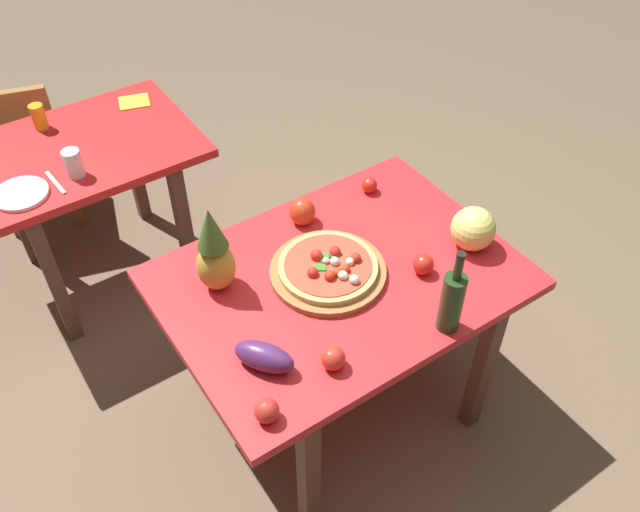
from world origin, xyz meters
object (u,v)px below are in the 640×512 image
Objects in this scene: dining_chair at (23,146)px; dinner_plate at (21,194)px; pizza at (329,267)px; melon at (473,229)px; display_table at (339,293)px; eggplant at (264,357)px; pineapple_left at (214,253)px; drinking_glass_juice at (39,117)px; tomato_by_bottle at (267,411)px; knife_utensil at (55,183)px; drinking_glass_water at (73,163)px; tomato_beside_pepper at (333,358)px; tomato_near_board at (369,185)px; wine_bottle at (452,301)px; napkin_folded at (134,102)px; pizza_board at (328,272)px; tomato_at_corner at (423,264)px; background_table at (83,169)px; bell_pepper at (302,212)px.

dining_chair is 3.86× the size of dinner_plate.
dinner_plate is (-0.77, 1.05, -0.03)m from pizza.
display_table is at bearing 164.03° from melon.
eggplant is (0.23, -2.06, 0.33)m from dining_chair.
dinner_plate is at bearing 126.67° from display_table.
pineapple_left is 1.33m from drinking_glass_juice.
tomato_by_bottle reaches higher than knife_utensil.
pizza is at bearing -62.96° from drinking_glass_water.
pizza is 1.19m from drinking_glass_water.
pizza is 4.50× the size of tomato_beside_pepper.
drinking_glass_water reaches higher than dining_chair.
dinner_plate is at bearing 136.67° from melon.
dinner_plate is at bearing 115.92° from pineapple_left.
tomato_near_board is at bearing -39.08° from drinking_glass_water.
drinking_glass_water is at bearing 92.50° from tomato_by_bottle.
drinking_glass_juice is 0.65× the size of knife_utensil.
tomato_beside_pepper is at bearing -134.29° from tomato_near_board.
wine_bottle is at bearing -56.61° from dinner_plate.
display_table is at bearing -40.74° from pizza.
drinking_glass_juice is (-0.21, 1.31, -0.10)m from pineapple_left.
pizza is at bearing -53.71° from dinner_plate.
dining_chair reaches higher than napkin_folded.
tomato_beside_pepper is at bearing -76.75° from drinking_glass_water.
drinking_glass_juice is (0.07, -0.36, 0.34)m from dining_chair.
pineapple_left reaches higher than pizza_board.
pineapple_left is 2.11× the size of melon.
eggplant is (-0.58, 0.20, -0.08)m from wine_bottle.
tomato_by_bottle is at bearing -145.20° from display_table.
tomato_at_corner is at bearing -56.27° from drinking_glass_water.
wine_bottle is 2.36× the size of napkin_folded.
display_table is at bearing -63.52° from knife_utensil.
bell_pepper is (0.55, -0.96, 0.17)m from background_table.
pizza_board is 2.29× the size of knife_utensil.
tomato_at_corner is (0.63, -0.35, -0.12)m from pineapple_left.
pizza_board is 0.30m from bell_pepper.
drinking_glass_water is at bearing 123.73° from tomato_at_corner.
tomato_near_board is 0.53× the size of drinking_glass_water.
melon is at bearing -21.40° from pineapple_left.
pizza_board is at bearing 29.27° from eggplant.
eggplant is at bearing 61.63° from tomato_by_bottle.
napkin_folded is (0.35, 0.20, 0.12)m from background_table.
drinking_glass_water is (-0.15, 1.27, 0.01)m from eggplant.
pizza is at bearing 28.73° from eggplant.
pizza is 1.06× the size of wine_bottle.
tomato_near_board reaches higher than background_table.
bell_pepper is 0.51m from tomato_at_corner.
bell_pepper reaches higher than pizza.
wine_bottle is 0.96× the size of pineapple_left.
pineapple_left reaches higher than tomato_beside_pepper.
wine_bottle is at bearing -63.53° from drinking_glass_water.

